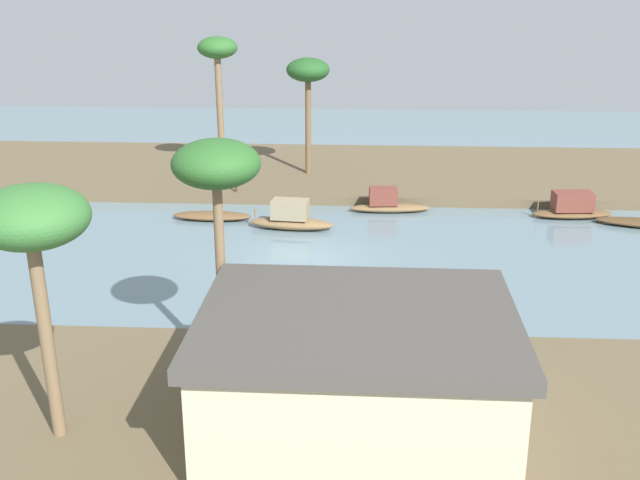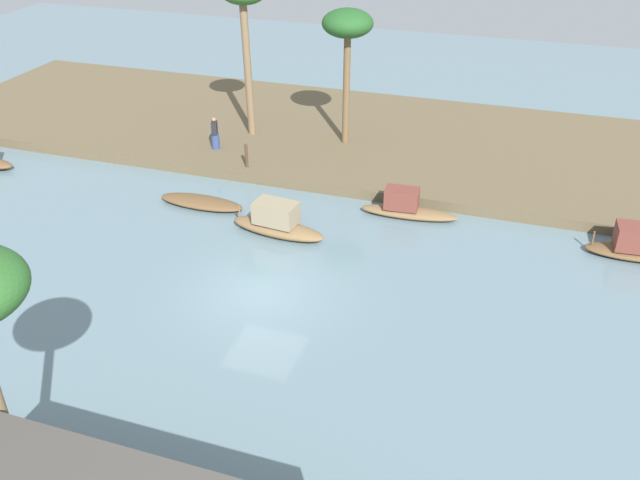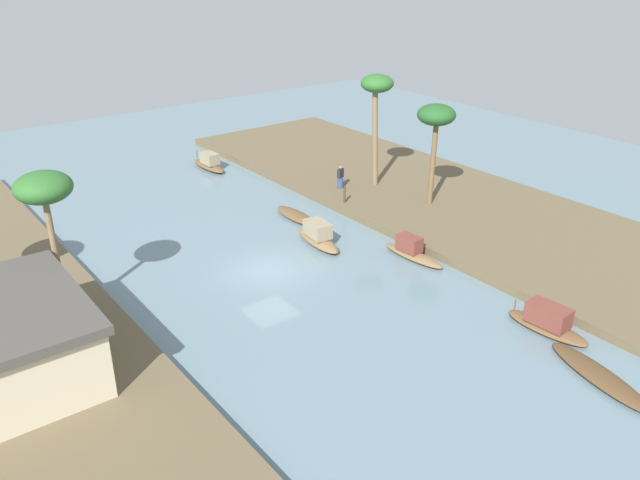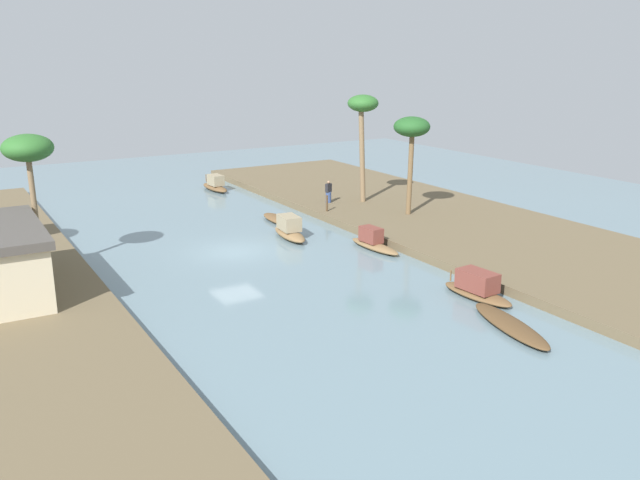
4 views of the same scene
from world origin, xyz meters
name	(u,v)px [view 3 (image 3 of 4)]	position (x,y,z in m)	size (l,w,h in m)	color
river_water	(269,270)	(0.00, 0.00, 0.00)	(75.09, 75.09, 0.00)	slate
riverbank_left	(454,205)	(0.00, -14.19, 0.23)	(46.72, 12.65, 0.46)	brown
sampan_downstream_large	(412,251)	(-3.49, -6.95, 0.43)	(4.01, 1.21, 1.23)	brown
sampan_midstream	(318,236)	(0.98, -3.97, 0.52)	(3.98, 1.56, 1.37)	brown
sampan_open_hull	(548,322)	(-12.31, -6.51, 0.49)	(3.92, 1.52, 1.26)	brown
sampan_foreground	(209,163)	(16.67, -5.58, 0.47)	(3.95, 1.22, 1.31)	brown
sampan_near_left_bank	(600,376)	(-15.66, -5.15, 0.18)	(5.18, 2.33, 0.36)	brown
sampan_with_tall_canopy	(296,216)	(4.87, -5.20, 0.19)	(3.79, 1.24, 0.37)	brown
person_on_near_bank	(340,179)	(6.48, -10.05, 1.13)	(0.49, 0.51, 1.56)	#33477A
mooring_post	(345,195)	(4.22, -8.56, 1.00)	(0.14, 0.14, 1.08)	#4C3823
palm_tree_left_near	(436,118)	(0.81, -12.80, 5.95)	(2.34, 2.34, 6.36)	brown
palm_tree_left_far	(377,91)	(5.59, -12.26, 6.88)	(2.14, 2.14, 7.50)	#7F6647
palm_tree_right_tall	(44,191)	(1.66, 9.88, 6.16)	(2.42, 2.42, 6.52)	#7F6647
riverside_building	(0,344)	(-2.22, 13.29, 2.03)	(7.64, 6.27, 3.10)	beige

